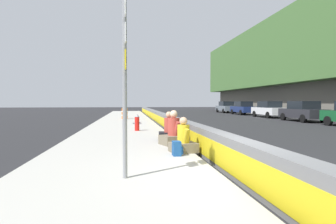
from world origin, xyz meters
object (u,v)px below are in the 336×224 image
at_px(seated_person_middle, 174,134).
at_px(backpack, 177,149).
at_px(route_sign_post, 125,71).
at_px(parked_car_far, 243,108).
at_px(parked_car_farther, 226,107).
at_px(fire_hydrant, 137,122).
at_px(construction_barrel, 125,113).
at_px(parked_car_midline, 269,109).
at_px(seated_person_rear, 169,131).
at_px(parked_car_fourth, 303,111).
at_px(seated_person_foreground, 183,141).

xyz_separation_m(seated_person_middle, backpack, (-1.96, 0.24, -0.18)).
height_order(route_sign_post, parked_car_far, route_sign_post).
relative_size(route_sign_post, parked_car_farther, 0.80).
distance_m(seated_person_middle, backpack, 1.98).
relative_size(fire_hydrant, parked_car_far, 0.19).
distance_m(construction_barrel, parked_car_midline, 15.15).
bearing_deg(parked_car_midline, parked_car_farther, -0.02).
bearing_deg(route_sign_post, seated_person_rear, -17.48).
bearing_deg(parked_car_farther, parked_car_fourth, 179.46).
height_order(parked_car_midline, parked_car_far, same).
xyz_separation_m(parked_car_midline, parked_car_far, (6.53, -0.00, 0.00)).
height_order(seated_person_rear, construction_barrel, seated_person_rear).
bearing_deg(parked_car_farther, route_sign_post, 156.70).
bearing_deg(fire_hydrant, seated_person_middle, -166.76).
bearing_deg(backpack, seated_person_foreground, -29.80).
height_order(fire_hydrant, seated_person_middle, seated_person_middle).
bearing_deg(construction_barrel, seated_person_middle, -172.72).
height_order(seated_person_middle, parked_car_fourth, parked_car_fourth).
relative_size(fire_hydrant, parked_car_farther, 0.19).
height_order(fire_hydrant, parked_car_midline, parked_car_midline).
relative_size(seated_person_foreground, backpack, 2.62).
height_order(route_sign_post, parked_car_midline, route_sign_post).
relative_size(backpack, parked_car_midline, 0.09).
distance_m(parked_car_midline, parked_car_far, 6.53).
height_order(seated_person_rear, parked_car_midline, parked_car_midline).
height_order(route_sign_post, seated_person_rear, route_sign_post).
bearing_deg(parked_car_midline, fire_hydrant, 131.49).
relative_size(route_sign_post, seated_person_foreground, 3.43).
distance_m(seated_person_foreground, parked_car_midline, 22.87).
xyz_separation_m(route_sign_post, parked_car_far, (27.90, -14.68, -1.37)).
distance_m(fire_hydrant, parked_car_far, 23.76).
distance_m(construction_barrel, parked_car_far, 17.43).
bearing_deg(seated_person_foreground, construction_barrel, 6.79).
bearing_deg(parked_car_fourth, route_sign_post, 136.95).
distance_m(seated_person_rear, parked_car_far, 26.14).
bearing_deg(route_sign_post, seated_person_middle, -22.14).
xyz_separation_m(seated_person_foreground, parked_car_far, (25.35, -13.00, 0.39)).
bearing_deg(parked_car_midline, backpack, 145.48).
xyz_separation_m(seated_person_rear, parked_car_farther, (28.86, -13.03, 0.37)).
xyz_separation_m(construction_barrel, parked_car_far, (8.95, -14.95, 0.24)).
xyz_separation_m(seated_person_middle, parked_car_far, (23.88, -13.05, 0.35)).
relative_size(seated_person_foreground, parked_car_midline, 0.23).
height_order(construction_barrel, parked_car_farther, parked_car_farther).
distance_m(route_sign_post, parked_car_midline, 25.96).
height_order(seated_person_middle, parked_car_far, parked_car_far).
xyz_separation_m(backpack, parked_car_fourth, (13.47, -13.11, 0.53)).
distance_m(seated_person_foreground, parked_car_farther, 34.13).
height_order(seated_person_foreground, backpack, seated_person_foreground).
bearing_deg(construction_barrel, route_sign_post, -179.18).
relative_size(route_sign_post, parked_car_midline, 0.80).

